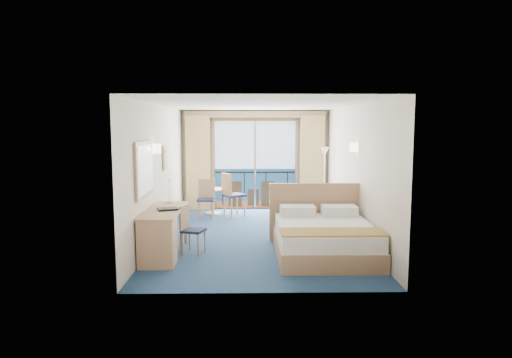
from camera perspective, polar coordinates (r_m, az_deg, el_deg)
name	(u,v)px	position (r m, az deg, el deg)	size (l,w,h in m)	color
floor	(258,236)	(9.57, 0.22, -7.12)	(6.50, 6.50, 0.00)	navy
room_walls	(258,151)	(9.30, 0.22, 3.57)	(4.04, 6.54, 2.72)	beige
balcony_door	(255,167)	(12.56, -0.15, 1.50)	(2.36, 0.03, 2.52)	navy
curtain_left	(198,163)	(12.47, -7.25, 2.02)	(0.65, 0.22, 2.55)	tan
curtain_right	(312,163)	(12.52, 7.01, 2.04)	(0.65, 0.22, 2.55)	tan
pelmet	(255,114)	(12.39, -0.11, 8.08)	(3.80, 0.25, 0.18)	tan
mirror	(145,169)	(8.02, -13.76, 1.23)	(0.05, 1.25, 0.95)	tan
wall_print	(165,158)	(9.92, -11.31, 2.61)	(0.04, 0.42, 0.52)	tan
sconce_left	(156,149)	(8.87, -12.35, 3.73)	(0.18, 0.18, 0.18)	#FFDDB2
sconce_right	(354,147)	(9.40, 12.18, 3.89)	(0.18, 0.18, 0.18)	#FFDDB2
bed	(324,237)	(8.23, 8.47, -7.17)	(1.84, 2.18, 1.15)	tan
nightstand	(343,223)	(9.74, 10.81, -5.44)	(0.39, 0.38, 0.52)	tan
phone	(343,209)	(9.65, 10.84, -3.74)	(0.18, 0.14, 0.08)	white
armchair	(309,205)	(11.28, 6.70, -3.24)	(0.74, 0.76, 0.69)	#4D545E
floor_lamp	(325,164)	(11.81, 8.59, 1.92)	(0.24, 0.24, 1.73)	silver
desk	(159,236)	(7.81, -12.04, -7.03)	(0.60, 1.75, 0.82)	tan
desk_chair	(190,226)	(8.32, -8.30, -5.87)	(0.47, 0.47, 0.86)	#1C2142
folder	(167,209)	(8.12, -11.01, -3.70)	(0.34, 0.25, 0.03)	black
desk_lamp	(169,185)	(8.80, -10.83, -0.73)	(0.12, 0.12, 0.46)	silver
round_table	(213,195)	(11.86, -5.44, -2.00)	(0.73, 0.73, 0.65)	tan
table_chair_a	(231,192)	(11.55, -3.15, -1.60)	(0.65, 0.65, 1.09)	#1C2142
table_chair_b	(206,196)	(11.42, -6.25, -2.12)	(0.41, 0.42, 0.96)	#1C2142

